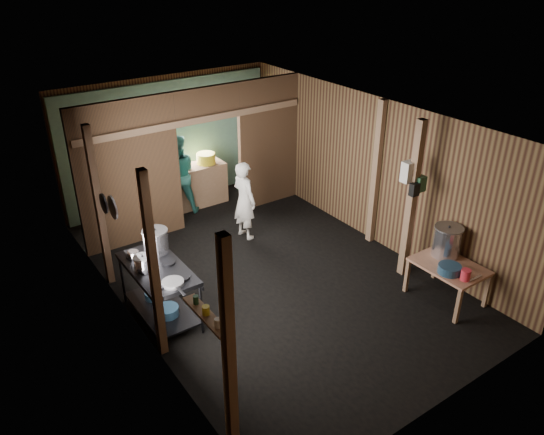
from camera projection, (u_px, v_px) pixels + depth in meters
floor at (265, 272)px, 8.70m from camera, size 4.50×7.00×0.00m
ceiling at (264, 119)px, 7.51m from camera, size 4.50×7.00×0.00m
wall_back at (168, 140)px, 10.66m from camera, size 4.50×0.00×2.60m
wall_front at (450, 318)px, 5.55m from camera, size 4.50×0.00×2.60m
wall_left at (124, 243)px, 6.97m from camera, size 0.00×7.00×2.60m
wall_right at (371, 170)px, 9.25m from camera, size 0.00×7.00×2.60m
partition_left at (129, 175)px, 9.04m from camera, size 1.85×0.10×2.60m
partition_right at (268, 143)px, 10.51m from camera, size 1.35×0.10×2.60m
partition_header at (207, 103)px, 9.38m from camera, size 1.30×0.10×0.60m
turquoise_panel at (169, 143)px, 10.64m from camera, size 4.40×0.06×2.50m
back_counter at (197, 185)px, 10.81m from camera, size 1.20×0.50×0.85m
wall_clock at (179, 110)px, 10.44m from camera, size 0.20×0.03×0.20m
post_left_a at (229, 351)px, 5.10m from camera, size 0.10×0.12×2.60m
post_left_b at (153, 268)px, 6.42m from camera, size 0.10×0.12×2.60m
post_left_c at (99, 209)px, 7.88m from camera, size 0.10×0.12×2.60m
post_right at (376, 174)px, 9.07m from camera, size 0.10×0.12×2.60m
post_free at (411, 201)px, 8.10m from camera, size 0.12×0.12×2.60m
cross_beam at (196, 120)px, 9.33m from camera, size 4.40×0.12×0.12m
pan_lid_big at (113, 207)px, 7.12m from camera, size 0.03×0.34×0.34m
pan_lid_small at (104, 204)px, 7.45m from camera, size 0.03×0.30×0.30m
wall_shelf at (206, 315)px, 5.44m from camera, size 0.14×0.80×0.03m
jar_white at (218, 323)px, 5.23m from camera, size 0.07×0.07×0.10m
jar_yellow at (206, 310)px, 5.41m from camera, size 0.08×0.08×0.10m
jar_green at (196, 300)px, 5.57m from camera, size 0.06×0.06×0.10m
bag_white at (409, 172)px, 7.91m from camera, size 0.22×0.15×0.32m
bag_green at (420, 184)px, 7.95m from camera, size 0.16×0.12×0.24m
bag_black at (414, 189)px, 7.89m from camera, size 0.14×0.10×0.20m
gas_range at (160, 292)px, 7.47m from camera, size 0.74×1.44×0.85m
prep_table at (446, 282)px, 7.91m from camera, size 0.74×1.02×0.60m
stove_pot_large at (156, 242)px, 7.57m from camera, size 0.39×0.39×0.37m
stove_pot_med at (143, 263)px, 7.20m from camera, size 0.30×0.30×0.22m
stove_saucepan at (133, 254)px, 7.48m from camera, size 0.17×0.17×0.10m
frying_pan at (173, 283)px, 6.89m from camera, size 0.30×0.52×0.07m
blue_tub_front at (168, 311)px, 7.40m from camera, size 0.31×0.31×0.13m
blue_tub_back at (154, 295)px, 7.76m from camera, size 0.26×0.26×0.11m
stock_pot at (447, 242)px, 7.92m from camera, size 0.43×0.43×0.50m
wash_basin at (449, 269)px, 7.56m from camera, size 0.38×0.38×0.12m
pink_bucket at (466, 275)px, 7.39m from camera, size 0.15×0.15×0.17m
knife at (475, 279)px, 7.45m from camera, size 0.30×0.04×0.01m
yellow_tub at (206, 158)px, 10.70m from camera, size 0.38×0.38×0.21m
red_cup at (184, 165)px, 10.46m from camera, size 0.12×0.12×0.14m
cook at (244, 200)px, 9.46m from camera, size 0.41×0.57×1.46m
worker_back at (177, 175)px, 10.33m from camera, size 0.93×0.82×1.61m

